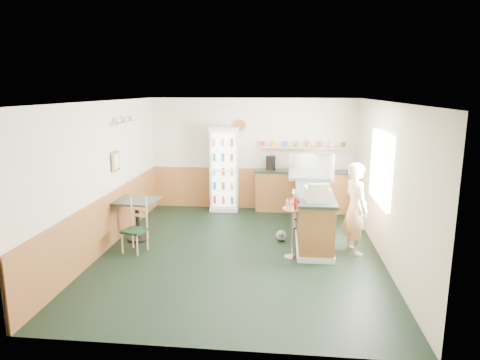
# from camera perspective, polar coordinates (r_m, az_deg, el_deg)

# --- Properties ---
(ground) EXTENTS (6.00, 6.00, 0.00)m
(ground) POSITION_cam_1_polar(r_m,az_deg,el_deg) (7.90, -0.03, -9.55)
(ground) COLOR black
(ground) RESTS_ON ground
(room_envelope) EXTENTS (5.04, 6.02, 2.72)m
(room_envelope) POSITION_cam_1_polar(r_m,az_deg,el_deg) (8.22, -1.07, 2.34)
(room_envelope) COLOR beige
(room_envelope) RESTS_ON ground
(service_counter) EXTENTS (0.68, 3.01, 1.01)m
(service_counter) POSITION_cam_1_polar(r_m,az_deg,el_deg) (8.75, 9.58, -4.38)
(service_counter) COLOR #AB7237
(service_counter) RESTS_ON ground
(back_counter) EXTENTS (2.24, 0.42, 1.69)m
(back_counter) POSITION_cam_1_polar(r_m,az_deg,el_deg) (10.39, 8.15, -1.22)
(back_counter) COLOR #AB7237
(back_counter) RESTS_ON ground
(drinks_fridge) EXTENTS (0.67, 0.55, 2.03)m
(drinks_fridge) POSITION_cam_1_polar(r_m,az_deg,el_deg) (10.33, -2.07, 1.46)
(drinks_fridge) COLOR silver
(drinks_fridge) RESTS_ON ground
(display_case) EXTENTS (0.96, 0.50, 0.54)m
(display_case) POSITION_cam_1_polar(r_m,az_deg,el_deg) (9.25, 9.50, 1.74)
(display_case) COLOR silver
(display_case) RESTS_ON service_counter
(cash_register) EXTENTS (0.45, 0.47, 0.23)m
(cash_register) POSITION_cam_1_polar(r_m,az_deg,el_deg) (7.50, 10.25, -1.88)
(cash_register) COLOR beige
(cash_register) RESTS_ON service_counter
(shopkeeper) EXTENTS (0.57, 0.66, 1.66)m
(shopkeeper) POSITION_cam_1_polar(r_m,az_deg,el_deg) (7.88, 15.15, -3.68)
(shopkeeper) COLOR tan
(shopkeeper) RESTS_ON ground
(condiment_stand) EXTENTS (0.34, 0.34, 1.05)m
(condiment_stand) POSITION_cam_1_polar(r_m,az_deg,el_deg) (7.48, 6.99, -5.20)
(condiment_stand) COLOR silver
(condiment_stand) RESTS_ON ground
(newspaper_rack) EXTENTS (0.09, 0.45, 0.71)m
(newspaper_rack) POSITION_cam_1_polar(r_m,az_deg,el_deg) (8.55, 7.28, -3.84)
(newspaper_rack) COLOR black
(newspaper_rack) RESTS_ON ground
(cafe_table) EXTENTS (0.79, 0.79, 0.82)m
(cafe_table) POSITION_cam_1_polar(r_m,az_deg,el_deg) (8.55, -13.54, -4.13)
(cafe_table) COLOR black
(cafe_table) RESTS_ON ground
(cafe_chair) EXTENTS (0.46, 0.46, 1.01)m
(cafe_chair) POSITION_cam_1_polar(r_m,az_deg,el_deg) (8.04, -13.75, -5.56)
(cafe_chair) COLOR black
(cafe_chair) RESTS_ON ground
(dog_doorstop) EXTENTS (0.20, 0.26, 0.24)m
(dog_doorstop) POSITION_cam_1_polar(r_m,az_deg,el_deg) (8.44, 5.49, -7.34)
(dog_doorstop) COLOR gray
(dog_doorstop) RESTS_ON ground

